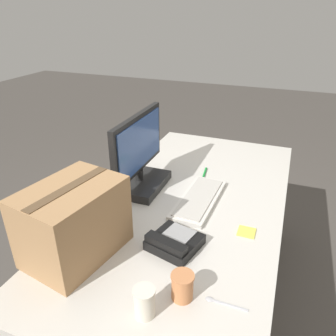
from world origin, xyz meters
TOP-DOWN VIEW (x-y plane):
  - ground_plane at (0.00, 0.00)m, footprint 12.00×12.00m
  - office_desk at (0.00, 0.00)m, footprint 1.80×0.90m
  - monitor at (0.05, 0.30)m, footprint 0.51×0.25m
  - keyboard at (0.01, -0.04)m, footprint 0.44×0.19m
  - desk_phone at (-0.36, -0.04)m, footprint 0.22×0.23m
  - paper_cup_left at (-0.69, -0.07)m, footprint 0.07×0.07m
  - paper_cup_right at (-0.58, -0.16)m, footprint 0.08×0.08m
  - spoon at (-0.56, -0.28)m, footprint 0.02×0.14m
  - cardboard_box at (-0.52, 0.30)m, footprint 0.42×0.33m
  - pen_marker at (0.32, 0.01)m, footprint 0.13×0.03m
  - sticky_note_pad at (-0.15, -0.31)m, footprint 0.07×0.07m

SIDE VIEW (x-z plane):
  - ground_plane at x=0.00m, z-range 0.00..0.00m
  - office_desk at x=0.00m, z-range 0.00..0.72m
  - spoon at x=-0.56m, z-range 0.72..0.72m
  - sticky_note_pad at x=-0.15m, z-range 0.72..0.72m
  - pen_marker at x=0.32m, z-range 0.72..0.73m
  - keyboard at x=0.01m, z-range 0.72..0.74m
  - desk_phone at x=-0.36m, z-range 0.71..0.78m
  - paper_cup_right at x=-0.58m, z-range 0.72..0.82m
  - paper_cup_left at x=-0.69m, z-range 0.72..0.82m
  - cardboard_box at x=-0.52m, z-range 0.71..1.01m
  - monitor at x=0.05m, z-range 0.67..1.07m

